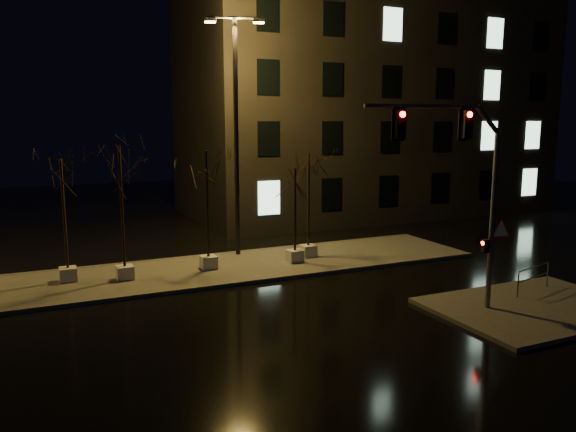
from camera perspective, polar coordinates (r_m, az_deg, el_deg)
name	(u,v)px	position (r m, az deg, el deg)	size (l,w,h in m)	color
ground	(296,309)	(19.74, 0.84, -9.42)	(90.00, 90.00, 0.00)	black
median	(238,267)	(25.04, -5.10, -5.16)	(22.00, 5.00, 0.15)	#45433E
sidewalk_corner	(535,307)	(21.44, 23.81, -8.49)	(7.00, 5.00, 0.15)	#45433E
building	(365,106)	(41.25, 7.82, 10.97)	(25.00, 12.00, 15.00)	black
tree_0	(62,187)	(23.45, -21.95, 2.77)	(1.80, 1.80, 4.98)	beige
tree_1	(120,175)	(22.94, -16.68, 3.97)	(1.80, 1.80, 5.53)	beige
tree_2	(207,178)	(23.91, -8.27, 3.89)	(1.80, 1.80, 5.21)	beige
tree_3	(295,189)	(24.89, 0.72, 2.76)	(1.80, 1.80, 4.38)	beige
tree_4	(309,176)	(25.89, 2.12, 4.03)	(1.80, 1.80, 4.98)	beige
traffic_signal_mast	(466,178)	(19.07, 17.66, 3.69)	(5.53, 0.85, 6.81)	slate
streetlight_main	(236,121)	(26.32, -5.30, 9.59)	(2.66, 1.20, 10.92)	black
guard_rail_a	(534,275)	(22.89, 23.67, -5.53)	(2.16, 0.60, 0.96)	slate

